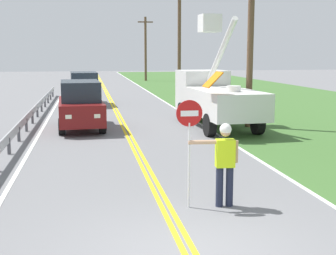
# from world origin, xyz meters

# --- Properties ---
(ground_plane) EXTENTS (160.00, 160.00, 0.00)m
(ground_plane) POSITION_xyz_m (0.00, 0.00, 0.00)
(ground_plane) COLOR slate
(grass_verge_right) EXTENTS (16.00, 110.00, 0.01)m
(grass_verge_right) POSITION_xyz_m (11.60, 20.00, 0.00)
(grass_verge_right) COLOR #3D662D
(grass_verge_right) RESTS_ON ground
(centerline_yellow_left) EXTENTS (0.11, 110.00, 0.01)m
(centerline_yellow_left) POSITION_xyz_m (-0.09, 20.00, 0.01)
(centerline_yellow_left) COLOR yellow
(centerline_yellow_left) RESTS_ON ground
(centerline_yellow_right) EXTENTS (0.11, 110.00, 0.01)m
(centerline_yellow_right) POSITION_xyz_m (0.09, 20.00, 0.01)
(centerline_yellow_right) COLOR yellow
(centerline_yellow_right) RESTS_ON ground
(edge_line_right) EXTENTS (0.12, 110.00, 0.01)m
(edge_line_right) POSITION_xyz_m (3.60, 20.00, 0.01)
(edge_line_right) COLOR silver
(edge_line_right) RESTS_ON ground
(edge_line_left) EXTENTS (0.12, 110.00, 0.01)m
(edge_line_left) POSITION_xyz_m (-3.60, 20.00, 0.01)
(edge_line_left) COLOR silver
(edge_line_left) RESTS_ON ground
(flagger_worker) EXTENTS (1.09, 0.27, 1.83)m
(flagger_worker) POSITION_xyz_m (1.25, 2.26, 1.05)
(flagger_worker) COLOR #1E2338
(flagger_worker) RESTS_ON ground
(stop_sign_paddle) EXTENTS (0.56, 0.04, 2.33)m
(stop_sign_paddle) POSITION_xyz_m (0.48, 2.31, 1.71)
(stop_sign_paddle) COLOR silver
(stop_sign_paddle) RESTS_ON ground
(utility_bucket_truck) EXTENTS (2.67, 6.91, 5.05)m
(utility_bucket_truck) POSITION_xyz_m (4.07, 13.23, 1.40)
(utility_bucket_truck) COLOR silver
(utility_bucket_truck) RESTS_ON ground
(oncoming_suv_nearest) EXTENTS (2.09, 4.68, 2.10)m
(oncoming_suv_nearest) POSITION_xyz_m (-1.91, 13.44, 1.06)
(oncoming_suv_nearest) COLOR maroon
(oncoming_suv_nearest) RESTS_ON ground
(oncoming_suv_second) EXTENTS (2.09, 4.68, 2.10)m
(oncoming_suv_second) POSITION_xyz_m (-1.81, 23.14, 1.06)
(oncoming_suv_second) COLOR silver
(oncoming_suv_second) RESTS_ON ground
(utility_pole_near) EXTENTS (1.80, 0.28, 7.99)m
(utility_pole_near) POSITION_xyz_m (5.52, 12.68, 4.18)
(utility_pole_near) COLOR brown
(utility_pole_near) RESTS_ON ground
(utility_pole_mid) EXTENTS (1.80, 0.28, 8.47)m
(utility_pole_mid) POSITION_xyz_m (5.91, 30.66, 4.42)
(utility_pole_mid) COLOR brown
(utility_pole_mid) RESTS_ON ground
(utility_pole_far) EXTENTS (1.80, 0.28, 7.54)m
(utility_pole_far) POSITION_xyz_m (5.40, 48.70, 3.95)
(utility_pole_far) COLOR brown
(utility_pole_far) RESTS_ON ground
(guardrail_left_shoulder) EXTENTS (0.10, 32.00, 0.71)m
(guardrail_left_shoulder) POSITION_xyz_m (-4.20, 14.25, 0.52)
(guardrail_left_shoulder) COLOR #9EA0A3
(guardrail_left_shoulder) RESTS_ON ground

